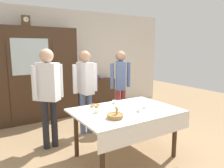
% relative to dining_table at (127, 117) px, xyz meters
% --- Properties ---
extents(ground_plane, '(12.00, 12.00, 0.00)m').
position_rel_dining_table_xyz_m(ground_plane, '(0.00, 0.24, -0.68)').
color(ground_plane, '#997A56').
rests_on(ground_plane, ground).
extents(back_wall, '(6.40, 0.10, 2.70)m').
position_rel_dining_table_xyz_m(back_wall, '(0.00, 2.89, 0.67)').
color(back_wall, silver).
rests_on(back_wall, ground).
extents(dining_table, '(1.60, 1.13, 0.78)m').
position_rel_dining_table_xyz_m(dining_table, '(0.00, 0.00, 0.00)').
color(dining_table, '#3D2819').
rests_on(dining_table, ground).
extents(wall_cabinet, '(2.19, 0.46, 2.20)m').
position_rel_dining_table_xyz_m(wall_cabinet, '(-0.90, 2.59, 0.42)').
color(wall_cabinet, '#3D2819').
rests_on(wall_cabinet, ground).
extents(mantel_clock, '(0.18, 0.11, 0.24)m').
position_rel_dining_table_xyz_m(mantel_clock, '(-0.91, 2.59, 1.64)').
color(mantel_clock, brown).
rests_on(mantel_clock, wall_cabinet).
extents(bookshelf_low, '(1.02, 0.35, 0.85)m').
position_rel_dining_table_xyz_m(bookshelf_low, '(0.86, 2.64, -0.25)').
color(bookshelf_low, '#3D2819').
rests_on(bookshelf_low, ground).
extents(book_stack, '(0.19, 0.23, 0.13)m').
position_rel_dining_table_xyz_m(book_stack, '(0.86, 2.64, 0.24)').
color(book_stack, '#99332D').
rests_on(book_stack, bookshelf_low).
extents(tea_cup_far_left, '(0.13, 0.13, 0.06)m').
position_rel_dining_table_xyz_m(tea_cup_far_left, '(0.32, -0.04, 0.13)').
color(tea_cup_far_left, white).
rests_on(tea_cup_far_left, dining_table).
extents(tea_cup_near_right, '(0.13, 0.13, 0.06)m').
position_rel_dining_table_xyz_m(tea_cup_near_right, '(0.12, -0.15, 0.13)').
color(tea_cup_near_right, silver).
rests_on(tea_cup_near_right, dining_table).
extents(tea_cup_front_edge, '(0.13, 0.13, 0.06)m').
position_rel_dining_table_xyz_m(tea_cup_front_edge, '(-0.47, 0.12, 0.13)').
color(tea_cup_front_edge, silver).
rests_on(tea_cup_front_edge, dining_table).
extents(tea_cup_near_left, '(0.13, 0.13, 0.06)m').
position_rel_dining_table_xyz_m(tea_cup_near_left, '(0.04, 0.42, 0.13)').
color(tea_cup_near_left, silver).
rests_on(tea_cup_near_left, dining_table).
extents(bread_basket, '(0.24, 0.24, 0.16)m').
position_rel_dining_table_xyz_m(bread_basket, '(-0.35, -0.21, 0.14)').
color(bread_basket, '#9E7542').
rests_on(bread_basket, dining_table).
extents(pastry_plate, '(0.28, 0.28, 0.05)m').
position_rel_dining_table_xyz_m(pastry_plate, '(-0.34, 0.42, 0.12)').
color(pastry_plate, white).
rests_on(pastry_plate, dining_table).
extents(spoon_near_right, '(0.12, 0.02, 0.01)m').
position_rel_dining_table_xyz_m(spoon_near_right, '(-0.53, -0.33, 0.10)').
color(spoon_near_right, silver).
rests_on(spoon_near_right, dining_table).
extents(spoon_front_edge, '(0.12, 0.02, 0.01)m').
position_rel_dining_table_xyz_m(spoon_front_edge, '(0.15, -0.31, 0.10)').
color(spoon_front_edge, silver).
rests_on(spoon_front_edge, dining_table).
extents(spoon_near_left, '(0.12, 0.02, 0.01)m').
position_rel_dining_table_xyz_m(spoon_near_left, '(-0.07, 0.06, 0.10)').
color(spoon_near_left, silver).
rests_on(spoon_near_left, dining_table).
extents(person_near_right_end, '(0.52, 0.38, 1.68)m').
position_rel_dining_table_xyz_m(person_near_right_end, '(-0.13, 1.22, 0.35)').
color(person_near_right_end, slate).
rests_on(person_near_right_end, ground).
extents(person_beside_shelf, '(0.52, 0.40, 1.72)m').
position_rel_dining_table_xyz_m(person_beside_shelf, '(-0.93, 0.98, 0.38)').
color(person_beside_shelf, '#232328').
rests_on(person_beside_shelf, ground).
extents(person_by_cabinet, '(0.52, 0.41, 1.66)m').
position_rel_dining_table_xyz_m(person_by_cabinet, '(0.75, 1.27, 0.34)').
color(person_by_cabinet, '#933338').
rests_on(person_by_cabinet, ground).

